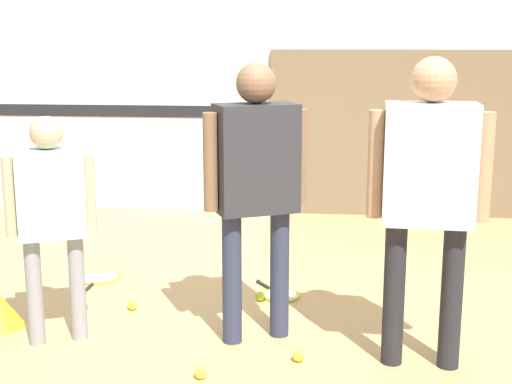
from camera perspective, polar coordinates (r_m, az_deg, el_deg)
ground_plane at (r=4.43m, az=2.79°, el=-11.03°), size 16.00×16.00×0.00m
wall_back at (r=7.17m, az=4.20°, el=10.92°), size 16.00×0.07×3.20m
wall_panel at (r=7.23m, az=13.39°, el=4.49°), size 3.06×0.05×1.65m
person_instructor at (r=4.03m, az=0.00°, el=1.54°), size 0.57×0.42×1.62m
person_student_left at (r=4.19m, az=-16.09°, el=-1.04°), size 0.47×0.34×1.33m
person_student_right at (r=3.79m, az=13.64°, el=0.90°), size 0.63×0.28×1.66m
racket_spare_on_floor at (r=4.99m, az=1.90°, el=-8.18°), size 0.38×0.46×0.03m
racket_second_spare at (r=5.44m, az=-12.45°, el=-6.72°), size 0.33×0.52×0.03m
tennis_ball_near_instructor at (r=3.85m, az=-4.45°, el=-14.23°), size 0.07×0.07×0.07m
tennis_ball_by_spare_racket at (r=4.89m, az=0.33°, el=-8.33°), size 0.07×0.07×0.07m
tennis_ball_stray_left at (r=4.80m, az=-9.85°, el=-8.90°), size 0.07×0.07×0.07m
tennis_ball_stray_right at (r=4.03m, az=3.42°, el=-12.95°), size 0.07×0.07×0.07m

